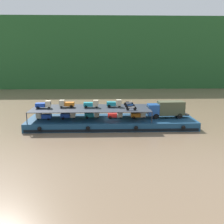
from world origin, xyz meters
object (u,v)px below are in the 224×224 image
Objects in this scene: mini_truck_lower_aft at (68,115)px; mini_truck_upper_stern at (44,105)px; mini_truck_lower_fore at (115,115)px; motorcycle_upper_stbd at (129,103)px; mini_truck_lower_mid at (92,114)px; mini_truck_upper_fore at (91,104)px; mini_truck_lower_bow at (138,115)px; mini_truck_lower_stern at (44,116)px; mini_truck_upper_mid at (67,104)px; mini_truck_upper_bow at (114,103)px; covered_lorry at (167,109)px; motorcycle_upper_port at (131,108)px; cargo_barge at (111,122)px; motorcycle_upper_centre at (130,105)px.

mini_truck_lower_aft is 1.00× the size of mini_truck_upper_stern.
mini_truck_lower_fore is 3.93m from motorcycle_upper_stbd.
mini_truck_upper_fore is at bearing 167.97° from mini_truck_lower_mid.
mini_truck_lower_stern is at bearing -178.63° from mini_truck_lower_bow.
motorcycle_upper_stbd reaches higher than mini_truck_lower_stern.
mini_truck_lower_aft is at bearing -62.03° from mini_truck_upper_mid.
mini_truck_lower_stern is at bearing -173.82° from mini_truck_lower_aft.
mini_truck_upper_bow reaches higher than mini_truck_lower_mid.
mini_truck_lower_mid is at bearing 179.71° from covered_lorry.
cargo_barge is at bearing 147.15° from motorcycle_upper_port.
mini_truck_upper_stern reaches higher than mini_truck_lower_stern.
mini_truck_lower_stern is 8.89m from mini_truck_lower_mid.
mini_truck_upper_mid is at bearing 175.32° from mini_truck_upper_fore.
motorcycle_upper_centre is (-6.94, -0.22, 0.74)m from covered_lorry.
motorcycle_upper_port is at bearing -32.85° from cargo_barge.
mini_truck_lower_bow is 3.35m from motorcycle_upper_stbd.
motorcycle_upper_centre is at bearing -14.67° from mini_truck_upper_bow.
mini_truck_upper_bow is (-4.49, 0.83, 2.00)m from mini_truck_lower_bow.
mini_truck_lower_stern is at bearing 173.66° from motorcycle_upper_port.
motorcycle_upper_centre reaches higher than mini_truck_lower_bow.
mini_truck_lower_fore is 1.00× the size of mini_truck_upper_fore.
motorcycle_upper_stbd reaches higher than mini_truck_lower_bow.
covered_lorry reaches higher than motorcycle_upper_centre.
mini_truck_upper_mid is (4.09, 1.19, 2.00)m from mini_truck_lower_stern.
mini_truck_lower_bow is at bearing -10.46° from mini_truck_upper_bow.
cargo_barge is 16.19× the size of motorcycle_upper_stbd.
motorcycle_upper_stbd is (15.84, 2.26, -0.26)m from mini_truck_upper_stern.
cargo_barge is 5.20m from motorcycle_upper_stbd.
mini_truck_lower_fore is 9.34m from mini_truck_upper_mid.
mini_truck_lower_mid is at bearing -4.92° from mini_truck_upper_mid.
mini_truck_lower_aft is at bearing -176.13° from mini_truck_lower_mid.
motorcycle_upper_centre reaches higher than cargo_barge.
mini_truck_lower_aft is 11.76m from motorcycle_upper_port.
mini_truck_upper_stern is (-12.42, 0.02, 3.44)m from cargo_barge.
cargo_barge is at bearing -146.29° from motorcycle_upper_stbd.
mini_truck_upper_stern is (-8.86, -0.29, 2.00)m from mini_truck_lower_mid.
mini_truck_lower_fore is 13.34m from mini_truck_upper_stern.
cargo_barge is at bearing -5.04° from mini_truck_lower_mid.
mini_truck_lower_aft and mini_truck_lower_bow have the same top height.
mini_truck_lower_aft is at bearing 179.71° from mini_truck_lower_fore.
motorcycle_upper_port is at bearing -14.08° from mini_truck_upper_mid.
mini_truck_upper_mid is (-8.33, 0.72, 3.44)m from cargo_barge.
mini_truck_lower_stern is 16.07m from motorcycle_upper_port.
cargo_barge is 16.25× the size of motorcycle_upper_centre.
motorcycle_upper_stbd is (3.42, 2.28, 3.18)m from cargo_barge.
cargo_barge is 3.86m from mini_truck_lower_mid.
mini_truck_lower_stern reaches higher than cargo_barge.
mini_truck_upper_stern is at bearing -177.87° from mini_truck_upper_fore.
covered_lorry is 2.88× the size of mini_truck_lower_mid.
mini_truck_upper_fore is (-3.72, 0.35, 3.44)m from cargo_barge.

